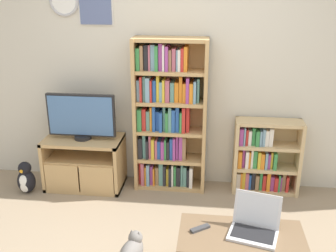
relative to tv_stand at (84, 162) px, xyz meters
name	(u,v)px	position (x,y,z in m)	size (l,w,h in m)	color
wall_back	(183,68)	(1.05, 0.30, 1.02)	(7.16, 0.09, 2.60)	beige
tv_stand	(84,162)	(0.00, 0.00, 0.00)	(0.84, 0.46, 0.57)	tan
television	(81,117)	(0.00, 0.00, 0.53)	(0.73, 0.18, 0.50)	black
bookshelf_tall	(167,117)	(0.91, 0.13, 0.52)	(0.76, 0.29, 1.64)	tan
bookshelf_short	(263,159)	(1.94, 0.14, 0.09)	(0.69, 0.26, 0.81)	tan
coffee_table	(241,240)	(1.63, -1.30, 0.06)	(0.93, 0.49, 0.40)	brown
laptop	(255,224)	(1.72, -1.24, 0.18)	(0.41, 0.38, 0.27)	silver
remote_near_laptop	(200,228)	(1.32, -1.26, 0.12)	(0.15, 0.13, 0.02)	#38383A
cat	(132,251)	(0.78, -1.22, -0.17)	(0.24, 0.54, 0.27)	slate
penguin_figurine	(26,179)	(-0.59, -0.22, -0.12)	(0.19, 0.17, 0.36)	black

